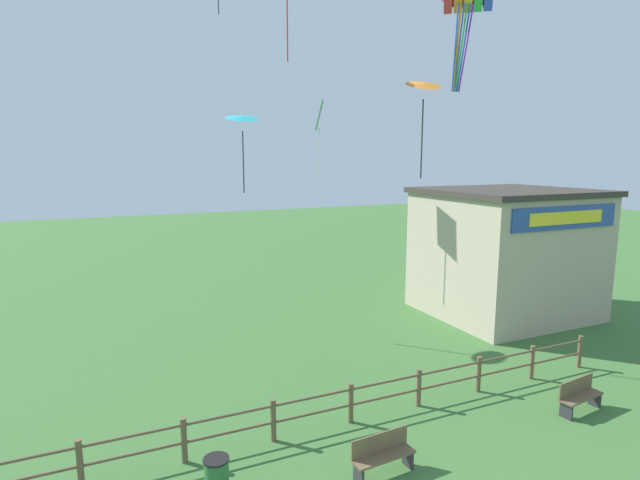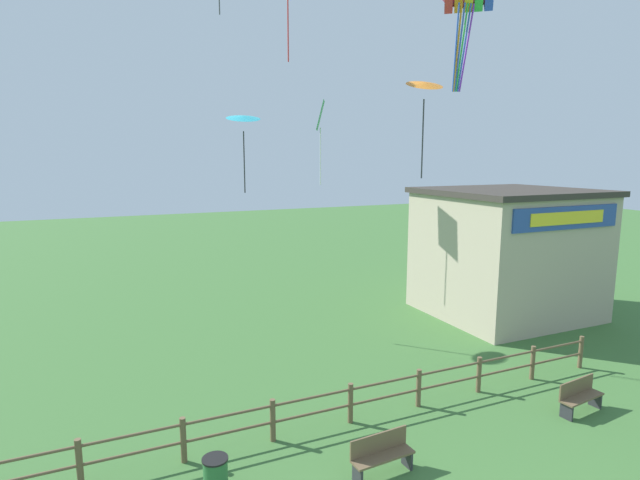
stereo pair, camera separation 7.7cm
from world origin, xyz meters
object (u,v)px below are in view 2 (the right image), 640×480
Objects in this scene: seaside_building at (506,252)px; park_bench_by_building at (580,395)px; trash_bin at (216,474)px; kite_cyan_delta at (243,119)px; park_bench_near_fence at (381,454)px; kite_orange_delta at (424,86)px; kite_green_diamond at (320,124)px.

park_bench_by_building is at bearing -121.10° from seaside_building.
park_bench_by_building reaches higher than trash_bin.
seaside_building is 16.38m from trash_bin.
seaside_building is 12.82m from kite_cyan_delta.
park_bench_near_fence reaches higher than trash_bin.
park_bench_near_fence is 0.46× the size of kite_cyan_delta.
park_bench_by_building is 15.08m from kite_cyan_delta.
kite_cyan_delta reaches higher than seaside_building.
trash_bin is 0.22× the size of kite_orange_delta.
seaside_building is 1.81× the size of kite_green_diamond.
trash_bin is at bearing 165.50° from park_bench_near_fence.
trash_bin is at bearing -149.30° from kite_orange_delta.
park_bench_by_building is (-4.66, -7.73, -2.34)m from seaside_building.
seaside_building is at bearing -16.90° from kite_cyan_delta.
park_bench_by_building is at bearing -76.81° from kite_orange_delta.
park_bench_near_fence is at bearing -90.56° from kite_cyan_delta.
kite_orange_delta reaches higher than park_bench_near_fence.
seaside_building is at bearing 25.55° from trash_bin.
kite_green_diamond is (3.91, 12.15, 7.99)m from park_bench_near_fence.
park_bench_near_fence is 11.88m from kite_orange_delta.
park_bench_by_building is 14.64m from kite_green_diamond.
kite_green_diamond is at bearing 100.71° from kite_orange_delta.
kite_green_diamond is 1.15× the size of kite_cyan_delta.
seaside_building reaches higher than park_bench_near_fence.
kite_orange_delta is at bearing -79.29° from kite_green_diamond.
seaside_building is 10.10m from kite_green_diamond.
trash_bin is at bearing -123.38° from kite_green_diamond.
kite_green_diamond is at bearing 56.62° from trash_bin.
kite_orange_delta is (1.16, -6.16, 0.92)m from kite_green_diamond.
seaside_building is at bearing -30.65° from kite_green_diamond.
kite_cyan_delta reaches higher than trash_bin.
kite_orange_delta is (-1.37, 5.84, 8.91)m from park_bench_by_building.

